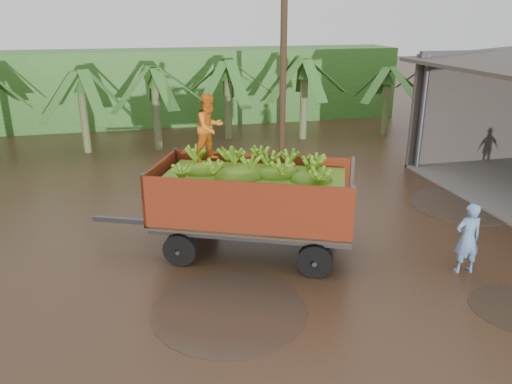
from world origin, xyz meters
TOP-DOWN VIEW (x-y plane):
  - ground at (0.00, 0.00)m, footprint 100.00×100.00m
  - hedge_north at (-2.00, 16.00)m, footprint 22.00×3.00m
  - banana_trailer at (-1.98, 0.59)m, footprint 6.21×3.80m
  - man_blue at (2.25, -1.45)m, footprint 0.61×0.43m
  - utility_pole at (0.72, 7.46)m, footprint 1.20×0.24m
  - banana_plants at (-5.13, 6.59)m, footprint 24.12×20.66m

SIDE VIEW (x-z plane):
  - ground at x=0.00m, z-range 0.00..0.00m
  - man_blue at x=2.25m, z-range 0.00..1.60m
  - banana_trailer at x=-1.98m, z-range -0.44..3.18m
  - banana_plants at x=-5.13m, z-range -0.17..3.66m
  - hedge_north at x=-2.00m, z-range 0.00..3.60m
  - utility_pole at x=0.72m, z-range 0.06..8.66m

